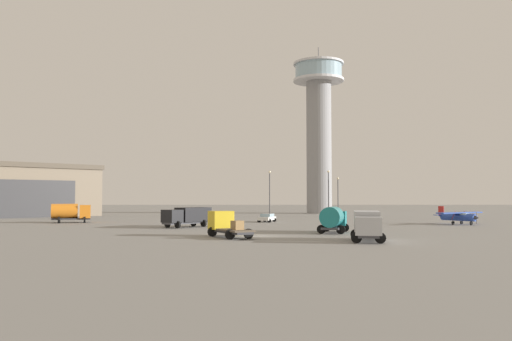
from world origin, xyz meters
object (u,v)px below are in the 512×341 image
airplane_blue (458,216)px  light_post_west (329,190)px  truck_fuel_tanker_orange (71,212)px  car_white (267,218)px  truck_flatbed_yellow (226,224)px  truck_box_black (187,216)px  truck_fuel_tanker_teal (333,218)px  truck_box_silver (367,224)px  light_post_east (270,190)px  traffic_cone_near_left (217,227)px  control_tower (319,121)px  light_post_north (338,193)px

airplane_blue → light_post_west: 31.69m
truck_fuel_tanker_orange → car_white: 31.60m
truck_flatbed_yellow → truck_box_black: 17.95m
truck_fuel_tanker_teal → light_post_west: size_ratio=0.68×
truck_fuel_tanker_teal → truck_box_silver: size_ratio=0.96×
truck_flatbed_yellow → car_white: bearing=-37.3°
truck_fuel_tanker_orange → light_post_east: light_post_east is taller
truck_fuel_tanker_teal → light_post_west: (6.29, 45.13, 3.93)m
truck_fuel_tanker_teal → car_white: bearing=32.3°
truck_fuel_tanker_orange → truck_flatbed_yellow: 39.11m
truck_fuel_tanker_orange → traffic_cone_near_left: (24.70, -18.64, -1.36)m
traffic_cone_near_left → light_post_west: bearing=63.7°
control_tower → light_post_west: 28.73m
light_post_east → traffic_cone_near_left: 42.14m
airplane_blue → light_post_east: light_post_east is taller
light_post_west → light_post_north: size_ratio=1.18×
airplane_blue → truck_flatbed_yellow: (-33.77, -23.43, 0.02)m
truck_fuel_tanker_orange → light_post_west: light_post_west is taller
control_tower → traffic_cone_near_left: size_ratio=58.29×
truck_box_black → traffic_cone_near_left: size_ratio=9.59×
truck_fuel_tanker_orange → light_post_north: size_ratio=0.79×
truck_box_black → light_post_west: (24.51, 33.93, 4.05)m
truck_fuel_tanker_teal → control_tower: bearing=10.8°
truck_flatbed_yellow → traffic_cone_near_left: truck_flatbed_yellow is taller
truck_fuel_tanker_orange → traffic_cone_near_left: size_ratio=8.92×
truck_box_silver → truck_fuel_tanker_teal: bearing=-161.7°
truck_fuel_tanker_orange → truck_box_silver: 52.53m
control_tower → traffic_cone_near_left: control_tower is taller
light_post_east → truck_fuel_tanker_teal: bearing=-82.9°
truck_box_black → light_post_north: light_post_north is taller
light_post_east → airplane_blue: bearing=-45.6°
control_tower → truck_box_silver: 81.90m
truck_flatbed_yellow → light_post_east: light_post_east is taller
truck_fuel_tanker_orange → car_white: (31.52, 1.98, -0.97)m
light_post_north → traffic_cone_near_left: size_ratio=11.26×
truck_flatbed_yellow → truck_box_black: size_ratio=1.02×
airplane_blue → light_post_west: light_post_west is taller
light_post_east → control_tower: bearing=59.5°
truck_box_black → truck_box_silver: size_ratio=1.03×
truck_flatbed_yellow → truck_box_silver: bearing=-138.5°
truck_fuel_tanker_orange → truck_flatbed_yellow: size_ratio=0.91×
truck_flatbed_yellow → light_post_east: 51.94m
truck_fuel_tanker_orange → traffic_cone_near_left: 30.97m
light_post_east → light_post_west: bearing=-2.6°
truck_box_silver → light_post_west: 56.33m
airplane_blue → light_post_east: 39.33m
traffic_cone_near_left → light_post_north: bearing=61.4°
truck_box_black → truck_box_silver: truck_box_silver is taller
control_tower → airplane_blue: (14.25, -50.23, -21.71)m
airplane_blue → light_post_east: (-27.36, 27.93, 4.29)m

